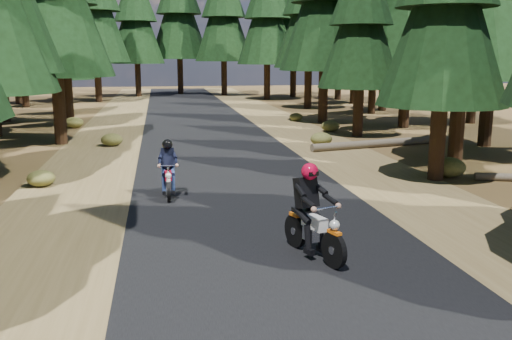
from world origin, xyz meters
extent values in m
plane|color=#4A381A|center=(0.00, 0.00, 0.00)|extent=(120.00, 120.00, 0.00)
cube|color=black|center=(0.00, 5.00, 0.01)|extent=(6.00, 100.00, 0.01)
cube|color=brown|center=(-4.60, 5.00, 0.00)|extent=(3.20, 100.00, 0.01)
cube|color=brown|center=(4.60, 5.00, 0.00)|extent=(3.20, 100.00, 0.01)
cylinder|color=black|center=(6.06, 4.48, 2.26)|extent=(0.48, 0.48, 4.52)
cone|color=black|center=(6.06, 4.48, 5.08)|extent=(3.84, 3.84, 5.65)
cylinder|color=black|center=(8.28, 7.39, 2.92)|extent=(0.53, 0.53, 5.84)
cylinder|color=black|center=(11.21, 10.34, 3.22)|extent=(0.56, 0.56, 6.43)
cylinder|color=black|center=(-6.35, 13.89, 2.86)|extent=(0.53, 0.53, 5.72)
cylinder|color=black|center=(6.98, 14.07, 2.25)|extent=(0.48, 0.48, 4.51)
cone|color=black|center=(6.98, 14.07, 5.07)|extent=(3.83, 3.83, 5.64)
cylinder|color=black|center=(10.48, 16.81, 3.24)|extent=(0.56, 0.56, 6.47)
cylinder|color=black|center=(-7.00, 20.76, 2.82)|extent=(0.53, 0.53, 5.64)
cone|color=black|center=(-7.00, 20.76, 6.34)|extent=(4.79, 4.79, 7.05)
cylinder|color=black|center=(6.93, 19.74, 2.91)|extent=(0.53, 0.53, 5.83)
cone|color=black|center=(6.93, 19.74, 6.56)|extent=(4.95, 4.95, 7.29)
cylinder|color=black|center=(-10.86, 23.22, 2.72)|extent=(0.52, 0.52, 5.45)
cylinder|color=black|center=(11.52, 24.15, 2.31)|extent=(0.48, 0.48, 4.61)
cone|color=black|center=(11.52, 24.15, 5.19)|extent=(3.92, 3.92, 5.77)
cylinder|color=black|center=(-8.12, 27.46, 2.21)|extent=(0.48, 0.48, 4.42)
cone|color=black|center=(-8.12, 27.46, 4.97)|extent=(3.76, 3.76, 5.52)
cone|color=black|center=(-8.12, 27.46, 6.96)|extent=(2.87, 2.87, 3.98)
cylinder|color=black|center=(8.34, 28.41, 2.88)|extent=(0.53, 0.53, 5.76)
cone|color=black|center=(8.34, 28.41, 6.48)|extent=(4.90, 4.90, 7.21)
cylinder|color=black|center=(-11.79, 32.77, 2.37)|extent=(0.49, 0.49, 4.75)
cone|color=black|center=(-11.79, 32.77, 5.34)|extent=(4.04, 4.04, 5.93)
cone|color=black|center=(-11.79, 32.77, 7.48)|extent=(3.09, 3.09, 4.27)
cylinder|color=black|center=(13.03, 32.09, 2.83)|extent=(0.53, 0.53, 5.66)
cone|color=black|center=(13.03, 32.09, 6.37)|extent=(4.81, 4.81, 7.07)
cylinder|color=black|center=(13.00, 26.00, 3.00)|extent=(0.54, 0.54, 6.00)
cone|color=black|center=(13.00, 26.00, 6.75)|extent=(5.10, 5.10, 7.50)
cylinder|color=black|center=(15.00, 18.00, 2.80)|extent=(0.52, 0.52, 5.60)
cone|color=black|center=(15.00, 18.00, 6.30)|extent=(4.76, 4.76, 7.00)
cylinder|color=black|center=(-7.00, 37.00, 3.20)|extent=(0.56, 0.56, 6.40)
cone|color=black|center=(-7.00, 37.00, 7.20)|extent=(5.44, 5.44, 8.00)
cylinder|color=black|center=(7.00, 37.00, 3.00)|extent=(0.54, 0.54, 6.00)
cone|color=black|center=(7.00, 37.00, 6.75)|extent=(5.10, 5.10, 7.50)
cylinder|color=black|center=(-10.00, 40.00, 3.40)|extent=(0.57, 0.57, 6.80)
cone|color=black|center=(-10.00, 40.00, 7.65)|extent=(5.78, 5.78, 8.50)
cylinder|color=black|center=(10.00, 40.00, 3.20)|extent=(0.56, 0.56, 6.40)
cone|color=black|center=(10.00, 40.00, 7.20)|extent=(5.44, 5.44, 8.00)
cylinder|color=black|center=(-4.00, 43.00, 3.00)|extent=(0.54, 0.54, 6.00)
cone|color=black|center=(-4.00, 43.00, 6.75)|extent=(5.10, 5.10, 7.50)
cylinder|color=black|center=(4.00, 43.00, 3.20)|extent=(0.56, 0.56, 6.40)
cone|color=black|center=(4.00, 43.00, 7.20)|extent=(5.44, 5.44, 8.00)
cylinder|color=black|center=(0.00, 46.00, 3.40)|extent=(0.57, 0.57, 6.80)
cone|color=black|center=(0.00, 46.00, 7.65)|extent=(5.78, 5.78, 8.50)
cylinder|color=black|center=(-13.00, 36.00, 2.80)|extent=(0.52, 0.52, 5.60)
cone|color=black|center=(-13.00, 36.00, 6.30)|extent=(4.76, 4.76, 7.00)
cylinder|color=black|center=(13.00, 36.00, 3.00)|extent=(0.54, 0.54, 6.00)
cone|color=black|center=(13.00, 36.00, 6.75)|extent=(5.10, 5.10, 7.50)
cylinder|color=#4C4233|center=(6.57, 10.73, 0.16)|extent=(5.87, 1.71, 0.32)
ellipsoid|color=#474C1E|center=(5.61, 20.66, 0.24)|extent=(0.78, 0.78, 0.47)
ellipsoid|color=#474C1E|center=(6.20, 15.86, 0.27)|extent=(0.91, 0.91, 0.55)
ellipsoid|color=#474C1E|center=(-4.18, 12.94, 0.27)|extent=(0.88, 0.88, 0.53)
ellipsoid|color=#474C1E|center=(4.52, 11.63, 0.27)|extent=(0.92, 0.92, 0.55)
ellipsoid|color=#474C1E|center=(-5.62, 5.57, 0.24)|extent=(0.79, 0.79, 0.47)
ellipsoid|color=#474C1E|center=(-6.59, 19.42, 0.29)|extent=(0.96, 0.96, 0.58)
ellipsoid|color=#474C1E|center=(6.65, 4.79, 0.31)|extent=(1.03, 1.03, 0.62)
cube|color=black|center=(0.58, -1.50, 1.20)|extent=(0.45, 0.35, 0.57)
sphere|color=#B70729|center=(0.58, -1.50, 1.62)|extent=(0.40, 0.40, 0.32)
cube|color=black|center=(-2.00, 3.68, 1.04)|extent=(0.34, 0.21, 0.50)
sphere|color=black|center=(-2.00, 3.68, 1.40)|extent=(0.28, 0.28, 0.28)
camera|label=1|loc=(-2.19, -11.34, 3.72)|focal=40.00mm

